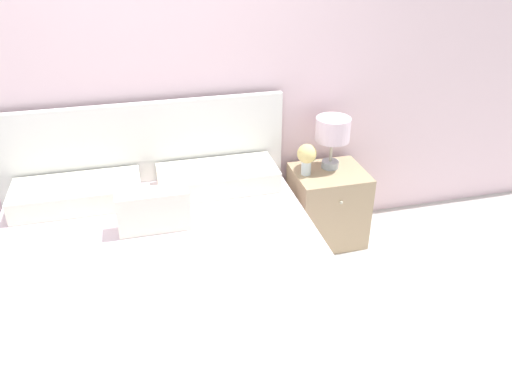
{
  "coord_description": "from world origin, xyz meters",
  "views": [
    {
      "loc": [
        -0.04,
        -3.14,
        2.13
      ],
      "look_at": [
        0.62,
        -0.57,
        0.66
      ],
      "focal_mm": 35.0,
      "sensor_mm": 36.0,
      "label": 1
    }
  ],
  "objects_px": {
    "bed": "(164,295)",
    "nightstand": "(327,206)",
    "flower_vase": "(307,156)",
    "table_lamp": "(333,132)"
  },
  "relations": [
    {
      "from": "table_lamp",
      "to": "nightstand",
      "type": "bearing_deg",
      "value": -110.04
    },
    {
      "from": "nightstand",
      "to": "table_lamp",
      "type": "xyz_separation_m",
      "value": [
        0.02,
        0.06,
        0.55
      ]
    },
    {
      "from": "bed",
      "to": "nightstand",
      "type": "relative_size",
      "value": 3.69
    },
    {
      "from": "nightstand",
      "to": "bed",
      "type": "bearing_deg",
      "value": -150.0
    },
    {
      "from": "table_lamp",
      "to": "flower_vase",
      "type": "xyz_separation_m",
      "value": [
        -0.2,
        -0.06,
        -0.13
      ]
    },
    {
      "from": "bed",
      "to": "nightstand",
      "type": "xyz_separation_m",
      "value": [
        1.24,
        0.72,
        -0.02
      ]
    },
    {
      "from": "bed",
      "to": "flower_vase",
      "type": "xyz_separation_m",
      "value": [
        1.07,
        0.72,
        0.4
      ]
    },
    {
      "from": "bed",
      "to": "table_lamp",
      "type": "height_order",
      "value": "bed"
    },
    {
      "from": "bed",
      "to": "flower_vase",
      "type": "relative_size",
      "value": 9.26
    },
    {
      "from": "nightstand",
      "to": "table_lamp",
      "type": "distance_m",
      "value": 0.55
    }
  ]
}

